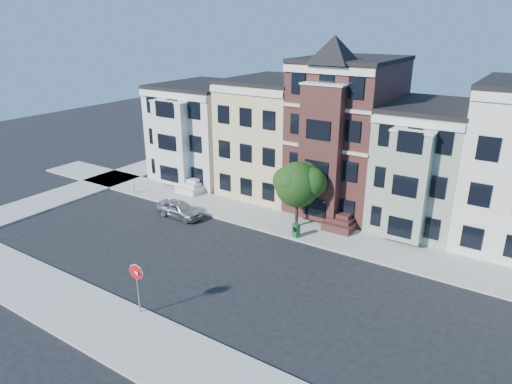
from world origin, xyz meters
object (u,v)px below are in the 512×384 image
Objects in this scene: fire_hydrant at (134,189)px; stop_sign at (138,286)px; newspaper_box at (296,230)px; street_tree at (297,187)px; parked_car at (179,209)px.

stop_sign is at bearing -41.55° from fire_hydrant.
fire_hydrant is (-16.86, -0.09, -0.20)m from newspaper_box.
street_tree is 9.85m from parked_car.
newspaper_box is 13.07m from stop_sign.
stop_sign reaches higher than parked_car.
street_tree is 16.31m from fire_hydrant.
stop_sign reaches higher than fire_hydrant.
parked_car is 6.58× the size of fire_hydrant.
street_tree reaches higher than parked_car.
fire_hydrant is 19.15m from stop_sign.
parked_car is 3.99× the size of newspaper_box.
newspaper_box is at bearing -79.47° from parked_car.
fire_hydrant is (-15.96, -1.77, -2.82)m from street_tree.
street_tree is 1.54× the size of parked_car.
street_tree is 6.13× the size of newspaper_box.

